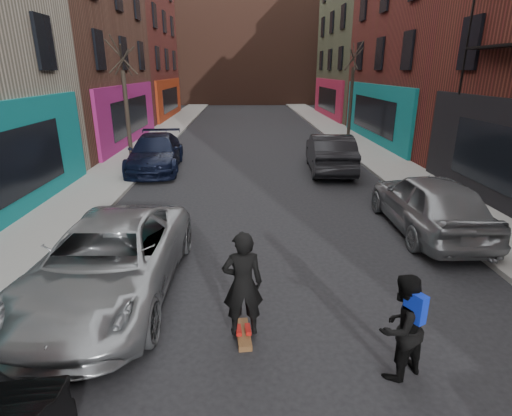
{
  "coord_description": "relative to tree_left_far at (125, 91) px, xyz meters",
  "views": [
    {
      "loc": [
        -0.68,
        -1.78,
        4.32
      ],
      "look_at": [
        -0.41,
        6.05,
        1.6
      ],
      "focal_mm": 28.0,
      "sensor_mm": 36.0,
      "label": 1
    }
  ],
  "objects": [
    {
      "name": "tree_right_far",
      "position": [
        12.4,
        6.0,
        0.15
      ],
      "size": [
        2.0,
        2.0,
        6.8
      ],
      "primitive_type": null,
      "color": "black",
      "rests_on": "sidewalk_right"
    },
    {
      "name": "sidewalk_right",
      "position": [
        12.45,
        12.0,
        -3.31
      ],
      "size": [
        2.5,
        84.0,
        0.13
      ],
      "primitive_type": "cube",
      "color": "gray",
      "rests_on": "ground"
    },
    {
      "name": "pedestrian",
      "position": [
        7.77,
        -15.01,
        -2.55
      ],
      "size": [
        1.0,
        0.93,
        1.64
      ],
      "rotation": [
        0.0,
        0.0,
        3.64
      ],
      "color": "black",
      "rests_on": "ground"
    },
    {
      "name": "parked_left_end",
      "position": [
        1.6,
        -1.83,
        -2.6
      ],
      "size": [
        2.54,
        5.5,
        1.56
      ],
      "primitive_type": "imported",
      "rotation": [
        0.0,
        0.0,
        0.07
      ],
      "color": "black",
      "rests_on": "ground"
    },
    {
      "name": "skateboarder",
      "position": [
        5.5,
        -14.05,
        -2.36
      ],
      "size": [
        0.71,
        0.5,
        1.84
      ],
      "primitive_type": "imported",
      "rotation": [
        0.0,
        0.0,
        3.23
      ],
      "color": "black",
      "rests_on": "skateboard"
    },
    {
      "name": "tree_left_far",
      "position": [
        0.0,
        0.0,
        0.0
      ],
      "size": [
        2.0,
        2.0,
        6.5
      ],
      "primitive_type": null,
      "color": "black",
      "rests_on": "sidewalk_left"
    },
    {
      "name": "parked_right_end",
      "position": [
        9.4,
        -2.35,
        -2.55
      ],
      "size": [
        2.15,
        5.17,
        1.66
      ],
      "primitive_type": "imported",
      "rotation": [
        0.0,
        0.0,
        3.06
      ],
      "color": "black",
      "rests_on": "ground"
    },
    {
      "name": "parked_right_far",
      "position": [
        10.66,
        -9.5,
        -2.54
      ],
      "size": [
        2.04,
        4.95,
        1.68
      ],
      "primitive_type": "imported",
      "rotation": [
        0.0,
        0.0,
        3.13
      ],
      "color": "gray",
      "rests_on": "ground"
    },
    {
      "name": "sidewalk_left",
      "position": [
        -0.05,
        12.0,
        -3.31
      ],
      "size": [
        2.5,
        84.0,
        0.13
      ],
      "primitive_type": "cube",
      "color": "gray",
      "rests_on": "ground"
    },
    {
      "name": "building_far",
      "position": [
        6.2,
        38.0,
        3.62
      ],
      "size": [
        40.0,
        10.0,
        14.0
      ],
      "primitive_type": "cube",
      "color": "#47281E",
      "rests_on": "ground"
    },
    {
      "name": "skateboard",
      "position": [
        5.5,
        -14.05,
        -3.33
      ],
      "size": [
        0.29,
        0.82,
        0.1
      ],
      "primitive_type": "cube",
      "rotation": [
        0.0,
        0.0,
        0.09
      ],
      "color": "brown",
      "rests_on": "ground"
    },
    {
      "name": "parked_left_far",
      "position": [
        2.87,
        -12.6,
        -2.62
      ],
      "size": [
        2.7,
        5.56,
        1.53
      ],
      "primitive_type": "imported",
      "rotation": [
        0.0,
        0.0,
        -0.03
      ],
      "color": "gray",
      "rests_on": "ground"
    }
  ]
}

